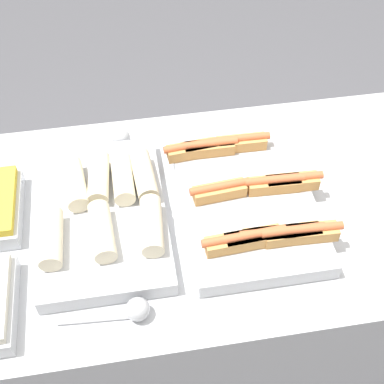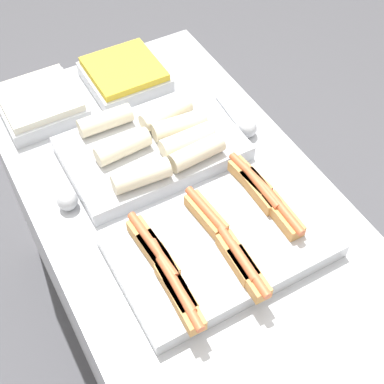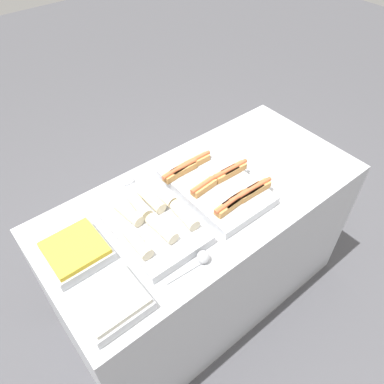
{
  "view_description": "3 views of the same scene",
  "coord_description": "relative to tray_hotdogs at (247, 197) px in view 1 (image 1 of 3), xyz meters",
  "views": [
    {
      "loc": [
        -0.24,
        -0.92,
        2.11
      ],
      "look_at": [
        -0.09,
        0.0,
        1.03
      ],
      "focal_mm": 50.0,
      "sensor_mm": 36.0,
      "label": 1
    },
    {
      "loc": [
        0.7,
        -0.44,
        2.14
      ],
      "look_at": [
        -0.09,
        0.0,
        1.03
      ],
      "focal_mm": 50.0,
      "sensor_mm": 36.0,
      "label": 2
    },
    {
      "loc": [
        -0.89,
        -0.99,
        2.3
      ],
      "look_at": [
        -0.09,
        0.0,
        1.03
      ],
      "focal_mm": 35.0,
      "sensor_mm": 36.0,
      "label": 3
    }
  ],
  "objects": [
    {
      "name": "tray_wraps",
      "position": [
        -0.39,
        0.01,
        0.0
      ],
      "size": [
        0.34,
        0.52,
        0.11
      ],
      "color": "#B7BABF",
      "rests_on": "counter"
    },
    {
      "name": "ground_plane",
      "position": [
        -0.07,
        0.01,
        -0.99
      ],
      "size": [
        12.0,
        12.0,
        0.0
      ],
      "primitive_type": "plane",
      "color": "#4C4C51"
    },
    {
      "name": "serving_spoon_near",
      "position": [
        -0.34,
        -0.29,
        -0.01
      ],
      "size": [
        0.22,
        0.06,
        0.06
      ],
      "color": "#B2B5BA",
      "rests_on": "counter"
    },
    {
      "name": "tray_hotdogs",
      "position": [
        0.0,
        0.0,
        0.0
      ],
      "size": [
        0.42,
        0.55,
        0.1
      ],
      "color": "#B7BABF",
      "rests_on": "counter"
    },
    {
      "name": "counter",
      "position": [
        -0.07,
        0.01,
        -0.51
      ],
      "size": [
        1.71,
        0.81,
        0.95
      ],
      "color": "#B7BABF",
      "rests_on": "ground_plane"
    },
    {
      "name": "serving_spoon_far",
      "position": [
        -0.34,
        0.3,
        -0.01
      ],
      "size": [
        0.23,
        0.06,
        0.06
      ],
      "color": "#B2B5BA",
      "rests_on": "counter"
    }
  ]
}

